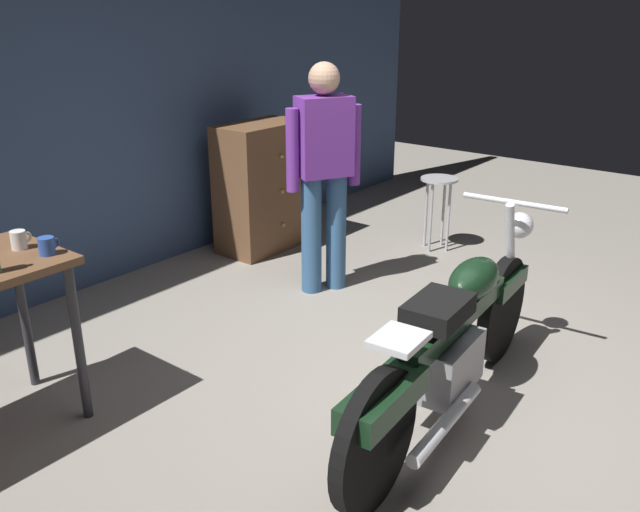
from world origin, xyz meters
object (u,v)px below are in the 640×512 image
object	(u,v)px
shop_stool	(438,194)
wooden_dresser	(263,187)
motorcycle	(453,339)
mug_blue_enamel	(47,246)
mug_white_ceramic	(19,240)
person_standing	(324,169)

from	to	relation	value
shop_stool	wooden_dresser	distance (m)	1.52
motorcycle	mug_blue_enamel	world-z (taller)	motorcycle
shop_stool	mug_white_ceramic	distance (m)	3.55
wooden_dresser	mug_blue_enamel	xyz separation A→B (m)	(-2.54, -0.96, 0.39)
motorcycle	shop_stool	size ratio (longest dim) A/B	3.42
wooden_dresser	mug_blue_enamel	size ratio (longest dim) A/B	10.14
mug_blue_enamel	mug_white_ceramic	distance (m)	0.19
wooden_dresser	motorcycle	bearing A→B (deg)	-117.51
shop_stool	wooden_dresser	size ratio (longest dim) A/B	0.58
person_standing	mug_white_ceramic	distance (m)	2.19
person_standing	mug_blue_enamel	xyz separation A→B (m)	(-2.14, 0.02, 0.02)
person_standing	mug_blue_enamel	size ratio (longest dim) A/B	15.39
motorcycle	person_standing	xyz separation A→B (m)	(0.92, 1.55, 0.48)
person_standing	shop_stool	distance (m)	1.40
mug_white_ceramic	shop_stool	bearing A→B (deg)	-7.15
person_standing	mug_white_ceramic	world-z (taller)	person_standing
mug_blue_enamel	person_standing	bearing A→B (deg)	-0.64
mug_blue_enamel	mug_white_ceramic	size ratio (longest dim) A/B	1.01
wooden_dresser	mug_white_ceramic	bearing A→B (deg)	-163.21
shop_stool	mug_blue_enamel	distance (m)	3.49
motorcycle	wooden_dresser	xyz separation A→B (m)	(1.32, 2.54, 0.10)
wooden_dresser	mug_white_ceramic	world-z (taller)	wooden_dresser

